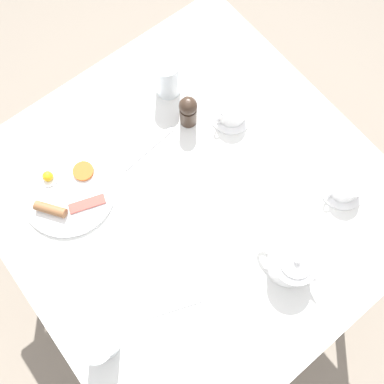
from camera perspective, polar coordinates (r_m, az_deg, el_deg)
name	(u,v)px	position (r m, az deg, el deg)	size (l,w,h in m)	color
ground_plane	(192,240)	(1.85, 0.00, -7.36)	(8.00, 8.00, 0.00)	gray
table	(192,201)	(1.16, 0.00, -1.33)	(1.09, 1.06, 0.78)	white
breakfast_plate	(68,191)	(1.14, -18.42, 0.08)	(0.27, 0.27, 0.04)	white
teapot_near	(291,263)	(1.03, 14.88, -10.46)	(0.20, 0.12, 0.12)	white
teacup_with_saucer_left	(232,111)	(1.17, 6.11, 12.17)	(0.13, 0.14, 0.07)	white
teacup_with_saucer_right	(345,185)	(1.15, 22.34, 0.93)	(0.13, 0.14, 0.07)	white
water_glass_tall	(167,78)	(1.18, -3.80, 16.96)	(0.08, 0.08, 0.13)	white
water_glass_short	(101,345)	(1.01, -13.64, -21.66)	(0.08, 0.08, 0.11)	white
salt_grinder	(188,111)	(1.13, -0.58, 12.25)	(0.05, 0.05, 0.12)	#38281E
fork_by_plate	(172,308)	(1.04, -3.05, -17.27)	(0.07, 0.16, 0.00)	silver
knife_by_plate	(150,148)	(1.14, -6.49, 6.72)	(0.03, 0.20, 0.00)	silver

